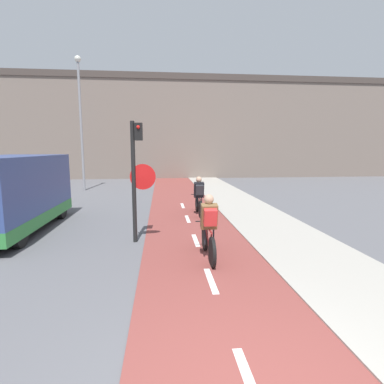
{
  "coord_description": "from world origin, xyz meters",
  "views": [
    {
      "loc": [
        -0.9,
        -2.26,
        2.47
      ],
      "look_at": [
        0.0,
        6.48,
        1.2
      ],
      "focal_mm": 28.0,
      "sensor_mm": 36.0,
      "label": 1
    }
  ],
  "objects": [
    {
      "name": "traffic_light_pole",
      "position": [
        -1.53,
        5.61,
        1.96
      ],
      "size": [
        0.67,
        0.25,
        3.17
      ],
      "color": "black",
      "rests_on": "ground_plane"
    },
    {
      "name": "cyclist_far",
      "position": [
        0.48,
        8.66,
        0.7
      ],
      "size": [
        0.46,
        1.69,
        1.46
      ],
      "color": "black",
      "rests_on": "ground_plane"
    },
    {
      "name": "building_row_background",
      "position": [
        0.0,
        25.4,
        4.28
      ],
      "size": [
        60.0,
        5.2,
        8.54
      ],
      "color": "slate",
      "rests_on": "ground_plane"
    },
    {
      "name": "van",
      "position": [
        -5.41,
        7.04,
        1.12
      ],
      "size": [
        2.1,
        4.96,
        2.27
      ],
      "color": "#334784",
      "rests_on": "ground_plane"
    },
    {
      "name": "street_lamp_far",
      "position": [
        -5.52,
        16.15,
        4.63
      ],
      "size": [
        0.36,
        0.36,
        7.7
      ],
      "color": "gray",
      "rests_on": "ground_plane"
    },
    {
      "name": "cyclist_near",
      "position": [
        0.14,
        4.18,
        0.71
      ],
      "size": [
        0.46,
        1.73,
        1.47
      ],
      "color": "black",
      "rests_on": "ground_plane"
    }
  ]
}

